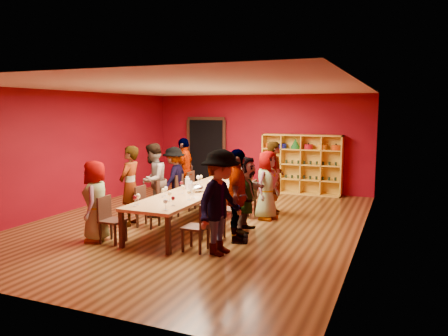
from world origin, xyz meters
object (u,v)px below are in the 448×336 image
Objects in this scene: chair_person_left_3 at (183,190)px; spittoon_bowl at (197,188)px; chair_person_left_0 at (109,217)px; chair_person_right_0 at (199,224)px; chair_person_right_3 at (249,197)px; chair_person_right_2 at (231,207)px; chair_person_left_1 at (145,204)px; chair_person_left_2 at (165,197)px; person_right_1 at (237,196)px; shelving_unit at (302,162)px; person_left_4 at (184,171)px; person_left_2 at (153,180)px; person_right_3 at (267,185)px; person_right_4 at (275,178)px; chair_person_right_4 at (258,192)px; tasting_table at (197,192)px; person_right_2 at (245,194)px; wine_bottle at (229,175)px; person_right_0 at (221,202)px; person_left_0 at (96,201)px; chair_person_right_1 at (217,215)px; chair_person_left_4 at (194,186)px; person_left_1 at (130,186)px.

spittoon_bowl is (0.99, -1.24, 0.33)m from chair_person_left_3.
chair_person_left_0 is 1.00× the size of chair_person_right_0.
chair_person_left_0 and chair_person_right_3 have the same top height.
chair_person_right_2 is at bearing -2.31° from spittoon_bowl.
chair_person_left_2 is (0.00, 0.88, 0.00)m from chair_person_left_1.
person_right_1 is at bearing 61.78° from chair_person_right_0.
shelving_unit is 5.32m from person_right_1.
person_left_4 reaches higher than chair_person_left_3.
shelving_unit is at bearing 83.89° from chair_person_right_2.
person_right_3 is (2.58, 0.78, -0.07)m from person_left_2.
person_right_1 is 1.01× the size of person_right_4.
chair_person_right_4 is 0.59m from person_right_4.
chair_person_left_2 is at bearing 170.74° from tasting_table.
person_left_4 reaches higher than chair_person_left_0.
person_right_2 is at bearing -1.69° from spittoon_bowl.
tasting_table is at bearing -95.26° from wine_bottle.
person_right_4 is at bearing 9.50° from person_right_0.
chair_person_right_3 reaches higher than tasting_table.
chair_person_left_0 is 0.57× the size of person_left_0.
chair_person_left_4 is at bearing 124.08° from chair_person_right_1.
shelving_unit is 1.37× the size of person_left_1.
person_right_0 is 1.16× the size of person_right_2.
chair_person_right_2 is 1.78m from chair_person_right_4.
tasting_table is at bearing 34.67° from person_right_1.
person_right_2 is at bearing -10.16° from person_right_1.
tasting_table is at bearing 75.45° from person_left_2.
person_right_1 is (0.01, 0.78, -0.03)m from person_right_0.
chair_person_left_3 is at bearing 90.00° from chair_person_left_1.
chair_person_right_0 and chair_person_right_1 have the same top height.
person_right_3 is (0.12, 1.15, 0.00)m from person_right_2.
chair_person_left_3 and chair_person_right_1 have the same top height.
person_left_1 is (-1.28, -0.73, 0.18)m from tasting_table.
chair_person_left_3 is 2.68× the size of wine_bottle.
person_right_0 is at bearing -82.93° from chair_person_right_4.
person_right_3 is (0.43, 1.93, 0.30)m from chair_person_right_1.
chair_person_left_3 is (0.00, 1.78, 0.00)m from chair_person_left_1.
shelving_unit is at bearing 72.08° from tasting_table.
chair_person_right_0 is at bearing -57.25° from chair_person_left_3.
wine_bottle is at bearing 127.96° from person_left_2.
person_left_2 is (-0.33, 2.12, 0.38)m from chair_person_left_0.
chair_person_left_0 is at bearing -114.80° from tasting_table.
person_left_0 is 2.16m from chair_person_left_2.
chair_person_right_1 reaches higher than tasting_table.
chair_person_left_3 is 1.82m from chair_person_right_3.
person_right_4 is (0.44, 3.34, 0.39)m from chair_person_right_0.
shelving_unit is 4.55m from person_right_2.
chair_person_right_0 is 2.84× the size of spittoon_bowl.
chair_person_left_1 is (0.31, 1.24, -0.29)m from person_left_0.
shelving_unit is 7.22× the size of wine_bottle.
chair_person_left_4 is 0.49× the size of person_right_1.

